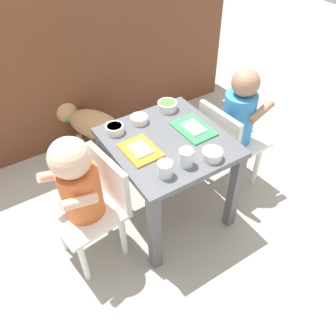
% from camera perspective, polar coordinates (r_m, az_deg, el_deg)
% --- Properties ---
extents(ground_plane, '(7.00, 7.00, 0.00)m').
position_cam_1_polar(ground_plane, '(1.79, 0.00, -7.19)').
color(ground_plane, '#9E998E').
extents(kitchen_cabinet_back, '(1.92, 0.40, 0.91)m').
position_cam_1_polar(kitchen_cabinet_back, '(2.26, -14.81, 17.76)').
color(kitchen_cabinet_back, brown).
rests_on(kitchen_cabinet_back, ground).
extents(dining_table, '(0.49, 0.52, 0.47)m').
position_cam_1_polar(dining_table, '(1.52, 0.00, 1.92)').
color(dining_table, '#515459').
rests_on(dining_table, ground).
extents(seated_child_left, '(0.31, 0.31, 0.67)m').
position_cam_1_polar(seated_child_left, '(1.36, -14.29, -3.06)').
color(seated_child_left, white).
rests_on(seated_child_left, ground).
extents(seated_child_right, '(0.30, 0.30, 0.68)m').
position_cam_1_polar(seated_child_right, '(1.70, 11.49, 8.03)').
color(seated_child_right, white).
rests_on(seated_child_right, ground).
extents(dog, '(0.35, 0.44, 0.30)m').
position_cam_1_polar(dog, '(2.10, -13.19, 7.51)').
color(dog, tan).
rests_on(dog, ground).
extents(food_tray_left, '(0.14, 0.18, 0.02)m').
position_cam_1_polar(food_tray_left, '(1.40, -4.57, 2.93)').
color(food_tray_left, orange).
rests_on(food_tray_left, dining_table).
extents(food_tray_right, '(0.14, 0.19, 0.02)m').
position_cam_1_polar(food_tray_right, '(1.51, 4.45, 6.56)').
color(food_tray_right, green).
rests_on(food_tray_right, dining_table).
extents(water_cup_left, '(0.06, 0.06, 0.06)m').
position_cam_1_polar(water_cup_left, '(1.28, -0.50, -0.31)').
color(water_cup_left, white).
rests_on(water_cup_left, dining_table).
extents(water_cup_right, '(0.06, 0.06, 0.07)m').
position_cam_1_polar(water_cup_right, '(1.32, 3.08, 1.64)').
color(water_cup_right, white).
rests_on(water_cup_right, dining_table).
extents(veggie_bowl_near, '(0.08, 0.08, 0.04)m').
position_cam_1_polar(veggie_bowl_near, '(1.51, -8.97, 6.56)').
color(veggie_bowl_near, white).
rests_on(veggie_bowl_near, dining_table).
extents(cereal_bowl_left_side, '(0.08, 0.08, 0.04)m').
position_cam_1_polar(cereal_bowl_left_side, '(1.37, 7.47, 2.31)').
color(cereal_bowl_left_side, silver).
rests_on(cereal_bowl_left_side, dining_table).
extents(veggie_bowl_far, '(0.09, 0.09, 0.04)m').
position_cam_1_polar(veggie_bowl_far, '(1.64, -0.11, 10.47)').
color(veggie_bowl_far, white).
rests_on(veggie_bowl_far, dining_table).
extents(cereal_bowl_right_side, '(0.08, 0.08, 0.03)m').
position_cam_1_polar(cereal_bowl_right_side, '(1.56, -4.87, 8.22)').
color(cereal_bowl_right_side, white).
rests_on(cereal_bowl_right_side, dining_table).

